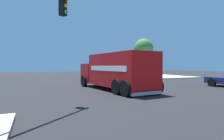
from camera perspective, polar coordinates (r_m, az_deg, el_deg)
ground_plane at (r=16.70m, az=1.63°, el=-5.16°), size 100.00×100.00×0.00m
sidewalk_corner_near at (r=33.71m, az=12.42°, el=-1.85°), size 10.31×10.31×0.14m
delivery_truck at (r=15.10m, az=1.02°, el=-0.29°), size 3.70×8.54×2.77m
traffic_light_primary at (r=8.20m, az=-26.62°, el=15.60°), size 3.56×3.51×5.65m
pedestrian_near_corner at (r=34.41m, az=7.52°, el=0.02°), size 0.36×0.48×1.75m
picket_fence_run at (r=37.81m, az=8.18°, el=-0.67°), size 6.04×0.05×0.95m
shade_tree_near at (r=35.32m, az=9.25°, el=6.30°), size 3.37×3.37×6.57m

